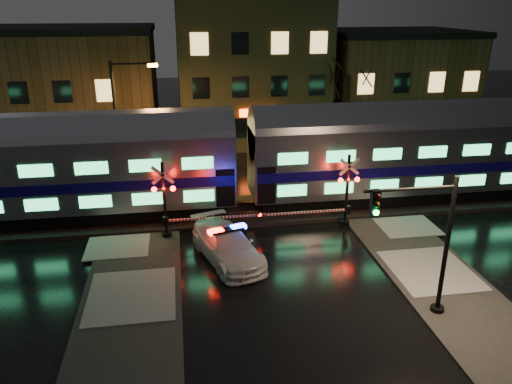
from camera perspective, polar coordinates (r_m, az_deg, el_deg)
ground at (r=24.25m, az=2.11°, el=-6.89°), size 120.00×120.00×0.00m
ballast at (r=28.65m, az=0.21°, el=-2.06°), size 90.00×4.20×0.24m
sidewalk_left at (r=18.92m, az=-14.66°, el=-16.41°), size 4.00×20.00×0.12m
sidewalk_right at (r=21.63m, az=22.97°, el=-12.32°), size 4.00×20.00×0.12m
building_left at (r=44.43m, az=-20.66°, el=10.84°), size 14.00×10.00×9.00m
building_mid at (r=44.31m, az=-0.87°, el=13.76°), size 12.00×11.00×11.50m
building_right at (r=47.65m, az=15.24°, el=11.74°), size 12.00×10.00×8.50m
train at (r=27.41m, az=-1.60°, el=4.12°), size 51.00×3.12×5.92m
police_car at (r=23.25m, az=-3.28°, el=-6.10°), size 3.55×5.58×1.67m
crossing_signal_right at (r=26.55m, az=9.64°, el=-0.73°), size 5.63×0.65×3.98m
crossing_signal_left at (r=25.25m, az=-9.55°, el=-1.81°), size 5.73×0.65×4.06m
traffic_light at (r=19.26m, az=18.75°, el=-5.88°), size 3.65×0.68×5.64m
streetlight at (r=30.92m, az=-15.17°, el=7.91°), size 2.74×0.29×8.19m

